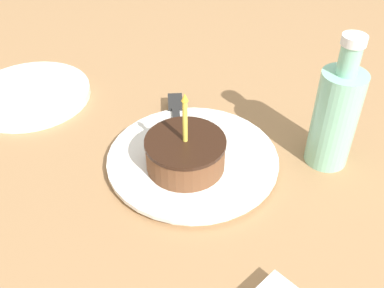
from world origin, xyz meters
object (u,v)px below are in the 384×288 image
side_plate (30,94)px  cake_slice (185,153)px  bottle (336,115)px  plate (192,160)px  fork (177,122)px

side_plate → cake_slice: bearing=10.6°
cake_slice → bottle: size_ratio=0.60×
plate → cake_slice: (0.01, -0.02, 0.03)m
cake_slice → fork: 0.10m
cake_slice → side_plate: size_ratio=0.58×
plate → fork: size_ratio=1.62×
plate → side_plate: bearing=-165.7°
fork → cake_slice: bearing=-35.3°
plate → bottle: bearing=49.6°
plate → bottle: size_ratio=1.25×
plate → side_plate: 0.33m
plate → side_plate: plate is taller
cake_slice → bottle: bottle is taller
plate → fork: (-0.07, 0.04, 0.01)m
fork → plate: bearing=-27.0°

